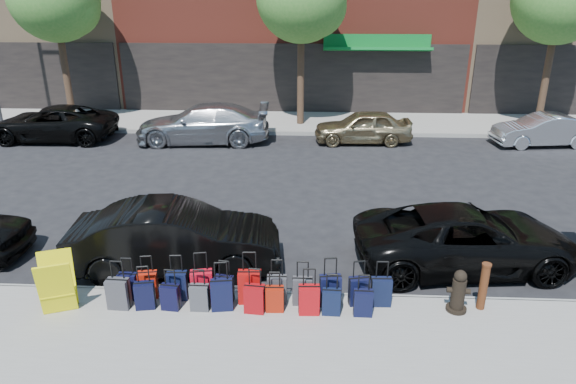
# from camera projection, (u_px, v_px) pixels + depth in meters

# --- Properties ---
(ground) EXTENTS (120.00, 120.00, 0.00)m
(ground) POSITION_uv_depth(u_px,v_px,m) (273.00, 209.00, 14.44)
(ground) COLOR black
(ground) RESTS_ON ground
(sidewalk_near) EXTENTS (60.00, 4.00, 0.15)m
(sidewalk_near) POSITION_uv_depth(u_px,v_px,m) (242.00, 363.00, 8.38)
(sidewalk_near) COLOR gray
(sidewalk_near) RESTS_ON ground
(sidewalk_far) EXTENTS (60.00, 4.00, 0.15)m
(sidewalk_far) POSITION_uv_depth(u_px,v_px,m) (290.00, 122.00, 23.71)
(sidewalk_far) COLOR gray
(sidewalk_far) RESTS_ON ground
(curb_near) EXTENTS (60.00, 0.08, 0.15)m
(curb_near) POSITION_uv_depth(u_px,v_px,m) (256.00, 295.00, 10.25)
(curb_near) COLOR gray
(curb_near) RESTS_ON ground
(curb_far) EXTENTS (60.00, 0.08, 0.15)m
(curb_far) POSITION_uv_depth(u_px,v_px,m) (288.00, 133.00, 21.83)
(curb_far) COLOR gray
(curb_far) RESTS_ON ground
(suitcase_front_0) EXTENTS (0.36, 0.20, 0.86)m
(suitcase_front_0) POSITION_uv_depth(u_px,v_px,m) (128.00, 286.00, 9.91)
(suitcase_front_0) COLOR black
(suitcase_front_0) RESTS_ON sidewalk_near
(suitcase_front_1) EXTENTS (0.39, 0.26, 0.88)m
(suitcase_front_1) POSITION_uv_depth(u_px,v_px,m) (148.00, 285.00, 9.95)
(suitcase_front_1) COLOR #A71A0A
(suitcase_front_1) RESTS_ON sidewalk_near
(suitcase_front_2) EXTENTS (0.40, 0.24, 0.93)m
(suitcase_front_2) POSITION_uv_depth(u_px,v_px,m) (177.00, 286.00, 9.89)
(suitcase_front_2) COLOR black
(suitcase_front_2) RESTS_ON sidewalk_near
(suitcase_front_3) EXTENTS (0.45, 0.30, 1.00)m
(suitcase_front_3) POSITION_uv_depth(u_px,v_px,m) (202.00, 286.00, 9.85)
(suitcase_front_3) COLOR #AD0B1A
(suitcase_front_3) RESTS_ON sidewalk_near
(suitcase_front_4) EXTENTS (0.38, 0.24, 0.86)m
(suitcase_front_4) POSITION_uv_depth(u_px,v_px,m) (224.00, 289.00, 9.83)
(suitcase_front_4) COLOR black
(suitcase_front_4) RESTS_ON sidewalk_near
(suitcase_front_5) EXTENTS (0.45, 0.26, 1.05)m
(suitcase_front_5) POSITION_uv_depth(u_px,v_px,m) (250.00, 287.00, 9.78)
(suitcase_front_5) COLOR #980A09
(suitcase_front_5) RESTS_ON sidewalk_near
(suitcase_front_6) EXTENTS (0.38, 0.22, 0.89)m
(suitcase_front_6) POSITION_uv_depth(u_px,v_px,m) (277.00, 289.00, 9.79)
(suitcase_front_6) COLOR #35363A
(suitcase_front_6) RESTS_ON sidewalk_near
(suitcase_front_7) EXTENTS (0.37, 0.20, 0.89)m
(suitcase_front_7) POSITION_uv_depth(u_px,v_px,m) (302.00, 291.00, 9.74)
(suitcase_front_7) COLOR #35353A
(suitcase_front_7) RESTS_ON sidewalk_near
(suitcase_front_8) EXTENTS (0.42, 0.27, 0.96)m
(suitcase_front_8) POSITION_uv_depth(u_px,v_px,m) (330.00, 290.00, 9.72)
(suitcase_front_8) COLOR black
(suitcase_front_8) RESTS_ON sidewalk_near
(suitcase_front_9) EXTENTS (0.40, 0.27, 0.90)m
(suitcase_front_9) POSITION_uv_depth(u_px,v_px,m) (359.00, 291.00, 9.73)
(suitcase_front_9) COLOR black
(suitcase_front_9) RESTS_ON sidewalk_near
(suitcase_front_10) EXTENTS (0.38, 0.22, 0.91)m
(suitcase_front_10) POSITION_uv_depth(u_px,v_px,m) (381.00, 292.00, 9.70)
(suitcase_front_10) COLOR black
(suitcase_front_10) RESTS_ON sidewalk_near
(suitcase_back_0) EXTENTS (0.41, 0.25, 0.96)m
(suitcase_back_0) POSITION_uv_depth(u_px,v_px,m) (118.00, 294.00, 9.61)
(suitcase_back_0) COLOR #36363B
(suitcase_back_0) RESTS_ON sidewalk_near
(suitcase_back_1) EXTENTS (0.39, 0.27, 0.86)m
(suitcase_back_1) POSITION_uv_depth(u_px,v_px,m) (145.00, 295.00, 9.62)
(suitcase_back_1) COLOR black
(suitcase_back_1) RESTS_ON sidewalk_near
(suitcase_back_2) EXTENTS (0.36, 0.23, 0.81)m
(suitcase_back_2) POSITION_uv_depth(u_px,v_px,m) (170.00, 297.00, 9.59)
(suitcase_back_2) COLOR black
(suitcase_back_2) RESTS_ON sidewalk_near
(suitcase_back_3) EXTENTS (0.35, 0.20, 0.83)m
(suitcase_back_3) POSITION_uv_depth(u_px,v_px,m) (200.00, 297.00, 9.57)
(suitcase_back_3) COLOR #3B3C40
(suitcase_back_3) RESTS_ON sidewalk_near
(suitcase_back_4) EXTENTS (0.43, 0.29, 0.96)m
(suitcase_back_4) POSITION_uv_depth(u_px,v_px,m) (222.00, 295.00, 9.58)
(suitcase_back_4) COLOR black
(suitcase_back_4) RESTS_ON sidewalk_near
(suitcase_back_5) EXTENTS (0.39, 0.25, 0.89)m
(suitcase_back_5) POSITION_uv_depth(u_px,v_px,m) (254.00, 299.00, 9.49)
(suitcase_back_5) COLOR maroon
(suitcase_back_5) RESTS_ON sidewalk_near
(suitcase_back_6) EXTENTS (0.34, 0.21, 0.80)m
(suitcase_back_6) POSITION_uv_depth(u_px,v_px,m) (275.00, 299.00, 9.54)
(suitcase_back_6) COLOR maroon
(suitcase_back_6) RESTS_ON sidewalk_near
(suitcase_back_7) EXTENTS (0.39, 0.24, 0.91)m
(suitcase_back_7) POSITION_uv_depth(u_px,v_px,m) (309.00, 300.00, 9.45)
(suitcase_back_7) COLOR #A20A0F
(suitcase_back_7) RESTS_ON sidewalk_near
(suitcase_back_8) EXTENTS (0.35, 0.21, 0.81)m
(suitcase_back_8) POSITION_uv_depth(u_px,v_px,m) (331.00, 302.00, 9.44)
(suitcase_back_8) COLOR black
(suitcase_back_8) RESTS_ON sidewalk_near
(suitcase_back_9) EXTENTS (0.35, 0.20, 0.82)m
(suitcase_back_9) POSITION_uv_depth(u_px,v_px,m) (363.00, 303.00, 9.41)
(suitcase_back_9) COLOR black
(suitcase_back_9) RESTS_ON sidewalk_near
(fire_hydrant) EXTENTS (0.43, 0.38, 0.85)m
(fire_hydrant) POSITION_uv_depth(u_px,v_px,m) (458.00, 292.00, 9.49)
(fire_hydrant) COLOR black
(fire_hydrant) RESTS_ON sidewalk_near
(bollard) EXTENTS (0.18, 0.18, 0.95)m
(bollard) POSITION_uv_depth(u_px,v_px,m) (484.00, 286.00, 9.52)
(bollard) COLOR #38190C
(bollard) RESTS_ON sidewalk_near
(display_rack) EXTENTS (0.81, 0.85, 1.09)m
(display_rack) POSITION_uv_depth(u_px,v_px,m) (57.00, 284.00, 9.47)
(display_rack) COLOR yellow
(display_rack) RESTS_ON sidewalk_near
(car_near_1) EXTENTS (4.65, 2.03, 1.49)m
(car_near_1) POSITION_uv_depth(u_px,v_px,m) (176.00, 238.00, 11.12)
(car_near_1) COLOR black
(car_near_1) RESTS_ON ground
(car_near_2) EXTENTS (5.06, 2.70, 1.35)m
(car_near_2) POSITION_uv_depth(u_px,v_px,m) (466.00, 238.00, 11.27)
(car_near_2) COLOR black
(car_near_2) RESTS_ON ground
(car_far_0) EXTENTS (5.09, 2.44, 1.40)m
(car_far_0) POSITION_uv_depth(u_px,v_px,m) (52.00, 123.00, 20.91)
(car_far_0) COLOR black
(car_far_0) RESTS_ON ground
(car_far_1) EXTENTS (5.43, 2.46, 1.54)m
(car_far_1) POSITION_uv_depth(u_px,v_px,m) (203.00, 124.00, 20.57)
(car_far_1) COLOR #B7B9BE
(car_far_1) RESTS_ON ground
(car_far_2) EXTENTS (3.92, 1.70, 1.32)m
(car_far_2) POSITION_uv_depth(u_px,v_px,m) (363.00, 127.00, 20.56)
(car_far_2) COLOR #93805A
(car_far_2) RESTS_ON ground
(car_far_3) EXTENTS (3.93, 1.77, 1.25)m
(car_far_3) POSITION_uv_depth(u_px,v_px,m) (542.00, 130.00, 20.18)
(car_far_3) COLOR silver
(car_far_3) RESTS_ON ground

